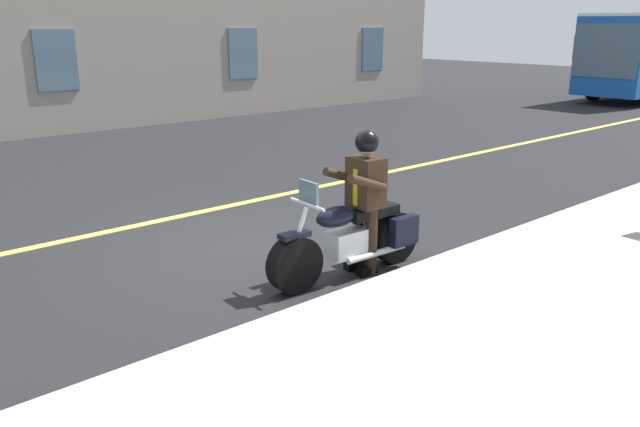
# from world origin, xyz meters

# --- Properties ---
(ground_plane) EXTENTS (80.00, 80.00, 0.00)m
(ground_plane) POSITION_xyz_m (0.00, 0.00, 0.00)
(ground_plane) COLOR black
(sidewalk_curb) EXTENTS (60.00, 5.00, 0.15)m
(sidewalk_curb) POSITION_xyz_m (0.00, 4.50, 0.07)
(sidewalk_curb) COLOR #B2ADA0
(sidewalk_curb) RESTS_ON ground_plane
(lane_center_stripe) EXTENTS (60.00, 0.16, 0.01)m
(lane_center_stripe) POSITION_xyz_m (0.00, -2.00, 0.01)
(lane_center_stripe) COLOR #E5DB4C
(lane_center_stripe) RESTS_ON ground_plane
(motorcycle_main) EXTENTS (2.22, 0.65, 1.26)m
(motorcycle_main) POSITION_xyz_m (-0.35, 1.50, 0.45)
(motorcycle_main) COLOR black
(motorcycle_main) RESTS_ON ground_plane
(rider_main) EXTENTS (0.64, 0.56, 1.74)m
(rider_main) POSITION_xyz_m (-0.54, 1.51, 1.04)
(rider_main) COLOR black
(rider_main) RESTS_ON ground_plane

